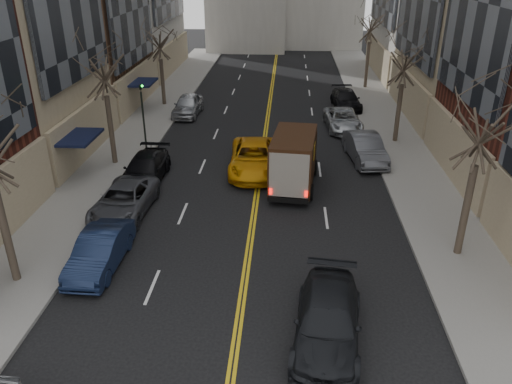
% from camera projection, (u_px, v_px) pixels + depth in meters
% --- Properties ---
extents(sidewalk_left, '(4.00, 66.00, 0.15)m').
position_uv_depth(sidewalk_left, '(143.00, 127.00, 36.46)').
color(sidewalk_left, slate).
rests_on(sidewalk_left, ground).
extents(sidewalk_right, '(4.00, 66.00, 0.15)m').
position_uv_depth(sidewalk_right, '(392.00, 132.00, 35.44)').
color(sidewalk_right, slate).
rests_on(sidewalk_right, ground).
extents(tree_lf_mid, '(3.20, 3.20, 8.91)m').
position_uv_depth(tree_lf_mid, '(101.00, 53.00, 27.33)').
color(tree_lf_mid, '#382D23').
rests_on(tree_lf_mid, sidewalk_left).
extents(tree_lf_far, '(3.20, 3.20, 8.12)m').
position_uv_depth(tree_lf_far, '(159.00, 31.00, 39.28)').
color(tree_lf_far, '#382D23').
rests_on(tree_lf_far, sidewalk_left).
extents(tree_rt_near, '(3.20, 3.20, 8.71)m').
position_uv_depth(tree_rt_near, '(487.00, 106.00, 18.29)').
color(tree_rt_near, '#382D23').
rests_on(tree_rt_near, sidewalk_right).
extents(tree_rt_mid, '(3.20, 3.20, 8.32)m').
position_uv_depth(tree_rt_mid, '(406.00, 49.00, 31.02)').
color(tree_rt_mid, '#382D23').
rests_on(tree_rt_mid, sidewalk_right).
extents(tree_rt_far, '(3.20, 3.20, 9.11)m').
position_uv_depth(tree_rt_far, '(372.00, 13.00, 44.28)').
color(tree_rt_far, '#382D23').
rests_on(tree_rt_far, sidewalk_right).
extents(traffic_signal, '(0.29, 0.26, 4.70)m').
position_uv_depth(traffic_signal, '(143.00, 110.00, 30.68)').
color(traffic_signal, black).
rests_on(traffic_signal, sidewalk_left).
extents(ups_truck, '(2.76, 5.83, 3.09)m').
position_uv_depth(ups_truck, '(294.00, 160.00, 26.69)').
color(ups_truck, black).
rests_on(ups_truck, ground).
extents(observer_sedan, '(2.72, 5.44, 1.52)m').
position_uv_depth(observer_sedan, '(328.00, 321.00, 16.17)').
color(observer_sedan, black).
rests_on(observer_sedan, ground).
extents(taxi, '(2.98, 6.05, 1.65)m').
position_uv_depth(taxi, '(254.00, 158.00, 28.90)').
color(taxi, orange).
rests_on(taxi, ground).
extents(pedestrian, '(0.38, 0.56, 1.50)m').
position_uv_depth(pedestrian, '(285.00, 185.00, 25.68)').
color(pedestrian, black).
rests_on(pedestrian, ground).
extents(parked_lf_b, '(1.66, 4.49, 1.47)m').
position_uv_depth(parked_lf_b, '(100.00, 251.00, 20.01)').
color(parked_lf_b, '#111C37').
rests_on(parked_lf_b, ground).
extents(parked_lf_c, '(2.58, 5.24, 1.43)m').
position_uv_depth(parked_lf_c, '(124.00, 200.00, 24.16)').
color(parked_lf_c, '#44454A').
rests_on(parked_lf_c, ground).
extents(parked_lf_d, '(2.13, 5.09, 1.47)m').
position_uv_depth(parked_lf_d, '(145.00, 169.00, 27.62)').
color(parked_lf_d, black).
rests_on(parked_lf_d, ground).
extents(parked_lf_e, '(2.05, 4.76, 1.60)m').
position_uv_depth(parked_lf_e, '(188.00, 105.00, 39.10)').
color(parked_lf_e, '#A4A7AB').
rests_on(parked_lf_e, ground).
extents(parked_rt_a, '(2.40, 5.17, 1.64)m').
position_uv_depth(parked_rt_a, '(365.00, 148.00, 30.37)').
color(parked_rt_a, '#484A4F').
rests_on(parked_rt_a, ground).
extents(parked_rt_b, '(2.73, 5.23, 1.41)m').
position_uv_depth(parked_rt_b, '(343.00, 120.00, 35.99)').
color(parked_rt_b, '#B2B6BA').
rests_on(parked_rt_b, ground).
extents(parked_rt_c, '(2.42, 5.16, 1.46)m').
position_uv_depth(parked_rt_c, '(346.00, 100.00, 40.85)').
color(parked_rt_c, black).
rests_on(parked_rt_c, ground).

